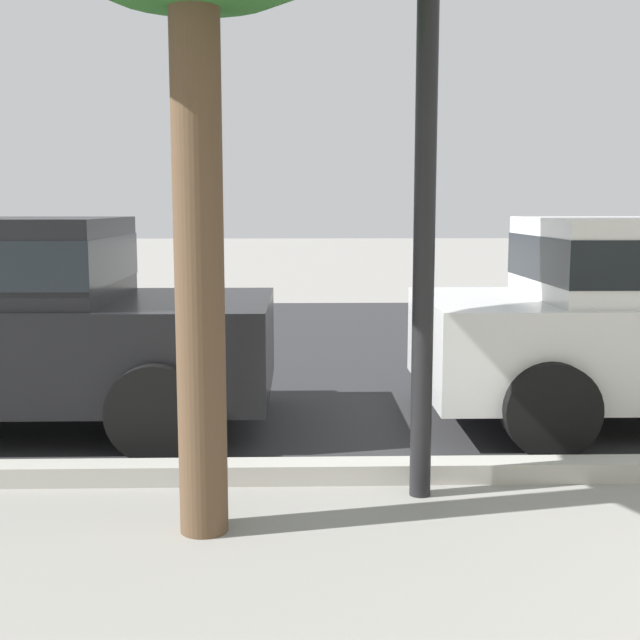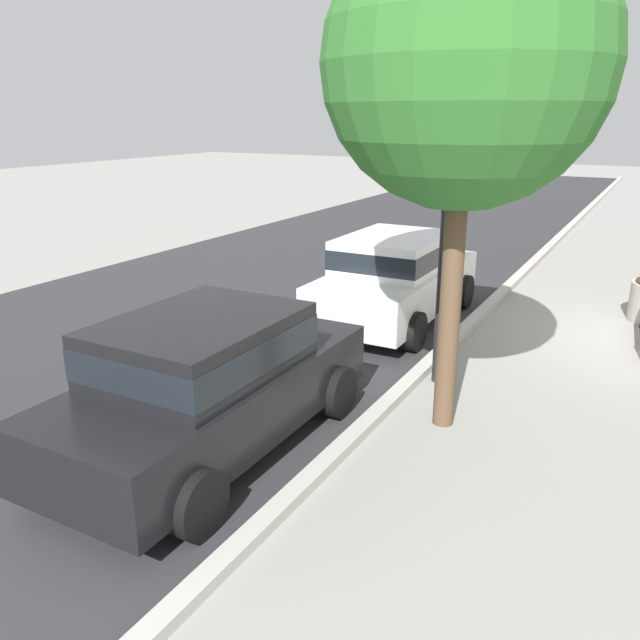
{
  "view_description": "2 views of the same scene",
  "coord_description": "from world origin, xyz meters",
  "px_view_note": "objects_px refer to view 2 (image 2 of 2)",
  "views": [
    {
      "loc": [
        -3.65,
        -1.86,
        1.65
      ],
      "look_at": [
        -3.49,
        4.2,
        0.8
      ],
      "focal_mm": 46.01,
      "sensor_mm": 36.0,
      "label": 1
    },
    {
      "loc": [
        -10.91,
        0.12,
        3.55
      ],
      "look_at": [
        -3.49,
        4.2,
        0.8
      ],
      "focal_mm": 35.7,
      "sensor_mm": 36.0,
      "label": 2
    }
  ],
  "objects_px": {
    "parked_car_black": "(209,379)",
    "parked_car_white": "(396,275)",
    "street_tree_near_bench": "(466,65)",
    "lamp_post": "(447,196)"
  },
  "relations": [
    {
      "from": "parked_car_white",
      "to": "lamp_post",
      "type": "bearing_deg",
      "value": -145.23
    },
    {
      "from": "street_tree_near_bench",
      "to": "lamp_post",
      "type": "bearing_deg",
      "value": 22.64
    },
    {
      "from": "street_tree_near_bench",
      "to": "lamp_post",
      "type": "xyz_separation_m",
      "value": [
        1.18,
        0.49,
        -1.47
      ]
    },
    {
      "from": "street_tree_near_bench",
      "to": "parked_car_black",
      "type": "bearing_deg",
      "value": 131.9
    },
    {
      "from": "parked_car_black",
      "to": "parked_car_white",
      "type": "distance_m",
      "value": 5.25
    },
    {
      "from": "street_tree_near_bench",
      "to": "lamp_post",
      "type": "height_order",
      "value": "street_tree_near_bench"
    },
    {
      "from": "parked_car_black",
      "to": "parked_car_white",
      "type": "relative_size",
      "value": 1.0
    },
    {
      "from": "lamp_post",
      "to": "street_tree_near_bench",
      "type": "bearing_deg",
      "value": -157.36
    },
    {
      "from": "parked_car_black",
      "to": "lamp_post",
      "type": "relative_size",
      "value": 1.05
    },
    {
      "from": "parked_car_black",
      "to": "lamp_post",
      "type": "height_order",
      "value": "lamp_post"
    }
  ]
}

